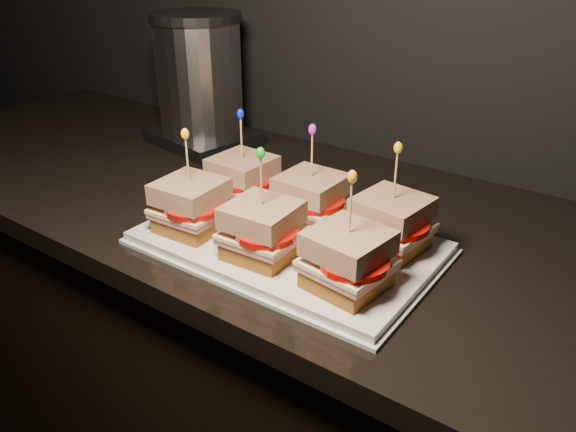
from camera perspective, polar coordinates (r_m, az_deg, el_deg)
The scene contains 49 objects.
granite_slab at distance 0.91m, azimuth 12.90°, elevation -3.77°, with size 2.51×0.64×0.04m, color black.
platter at distance 0.86m, azimuth 0.00°, elevation -2.75°, with size 0.43×0.27×0.02m, color silver.
platter_rim at distance 0.86m, azimuth 0.00°, elevation -3.10°, with size 0.45×0.28×0.01m, color silver.
sandwich_0_bread_bot at distance 0.97m, azimuth -4.54°, elevation 2.19°, with size 0.09×0.09×0.03m, color brown.
sandwich_0_ham at distance 0.96m, azimuth -4.57°, elevation 3.09°, with size 0.10×0.10×0.01m, color #C76362.
sandwich_0_cheese at distance 0.96m, azimuth -4.59°, elevation 3.48°, with size 0.10×0.10×0.01m, color #FFE9B0.
sandwich_0_tomato at distance 0.94m, azimuth -4.27°, elevation 3.61°, with size 0.09×0.09×0.01m, color #C20D07.
sandwich_0_bread_top at distance 0.95m, azimuth -4.65°, elevation 5.02°, with size 0.09×0.09×0.03m, color brown.
sandwich_0_pick at distance 0.93m, azimuth -4.75°, elevation 7.64°, with size 0.00×0.00×0.09m, color tan.
sandwich_0_frill at distance 0.92m, azimuth -4.86°, elevation 10.30°, with size 0.01×0.01×0.02m, color #091ECD.
sandwich_1_bread_bot at distance 0.89m, azimuth 2.32°, elevation 0.06°, with size 0.09×0.09×0.03m, color brown.
sandwich_1_ham at distance 0.89m, azimuth 2.34°, elevation 1.03°, with size 0.10×0.10×0.01m, color #C76362.
sandwich_1_cheese at distance 0.88m, azimuth 2.35°, elevation 1.44°, with size 0.10×0.10×0.01m, color #FFE9B0.
sandwich_1_tomato at distance 0.87m, azimuth 2.80°, elevation 1.55°, with size 0.09×0.09×0.01m, color #C20D07.
sandwich_1_bread_top at distance 0.87m, azimuth 2.38°, elevation 3.09°, with size 0.09×0.09×0.03m, color brown.
sandwich_1_pick at distance 0.85m, azimuth 2.44°, elevation 5.91°, with size 0.00×0.00×0.09m, color tan.
sandwich_1_frill at distance 0.84m, azimuth 2.50°, elevation 8.79°, with size 0.01×0.01×0.02m, color #C91DBB.
sandwich_2_bread_bot at distance 0.83m, azimuth 10.28°, elevation -2.40°, with size 0.09×0.09×0.03m, color brown.
sandwich_2_ham at distance 0.83m, azimuth 10.37°, elevation -1.39°, with size 0.10×0.10×0.01m, color #C76362.
sandwich_2_cheese at distance 0.82m, azimuth 10.41°, elevation -0.96°, with size 0.10×0.10×0.01m, color #FFE9B0.
sandwich_2_tomato at distance 0.81m, azimuth 11.03°, elevation -0.88°, with size 0.09×0.09×0.01m, color #C20D07.
sandwich_2_bread_top at distance 0.81m, azimuth 10.57°, elevation 0.78°, with size 0.09×0.09×0.03m, color brown.
sandwich_2_pick at distance 0.79m, azimuth 10.84°, elevation 3.76°, with size 0.00×0.00×0.09m, color tan.
sandwich_2_frill at distance 0.78m, azimuth 11.13°, elevation 6.82°, with size 0.01×0.01×0.02m, color #F4B208.
sandwich_3_bread_bot at distance 0.89m, azimuth -9.67°, elevation -0.55°, with size 0.09×0.09×0.03m, color brown.
sandwich_3_ham at distance 0.88m, azimuth -9.75°, elevation 0.41°, with size 0.10×0.10×0.01m, color #C76362.
sandwich_3_cheese at distance 0.88m, azimuth -9.79°, elevation 0.83°, with size 0.10×0.10×0.01m, color #FFE9B0.
sandwich_3_tomato at distance 0.86m, azimuth -9.53°, elevation 0.93°, with size 0.09×0.09×0.01m, color #C20D07.
sandwich_3_bread_top at distance 0.86m, azimuth -9.93°, elevation 2.49°, with size 0.09×0.09×0.03m, color brown.
sandwich_3_pick at distance 0.85m, azimuth -10.17°, elevation 5.32°, with size 0.00×0.00×0.09m, color tan.
sandwich_3_frill at distance 0.83m, azimuth -10.42°, elevation 8.21°, with size 0.01×0.01×0.02m, color yellow.
sandwich_4_bread_bot at distance 0.80m, azimuth -2.58°, elevation -3.18°, with size 0.09×0.09×0.03m, color brown.
sandwich_4_ham at distance 0.80m, azimuth -2.61°, elevation -2.13°, with size 0.10×0.10×0.01m, color #C76362.
sandwich_4_cheese at distance 0.79m, azimuth -2.62°, elevation -1.69°, with size 0.10×0.10×0.01m, color #FFE9B0.
sandwich_4_tomato at distance 0.78m, azimuth -2.20°, elevation -1.62°, with size 0.09×0.09×0.01m, color #C20D07.
sandwich_4_bread_top at distance 0.78m, azimuth -2.66°, elevation 0.11°, with size 0.09×0.09×0.03m, color brown.
sandwich_4_pick at distance 0.76m, azimuth -2.73°, elevation 3.21°, with size 0.00×0.00×0.09m, color tan.
sandwich_4_frill at distance 0.74m, azimuth -2.81°, elevation 6.39°, with size 0.01×0.01×0.02m, color green.
sandwich_5_bread_bot at distance 0.74m, azimuth 5.98°, elevation -6.26°, with size 0.09×0.09×0.03m, color brown.
sandwich_5_ham at distance 0.73m, azimuth 6.05°, elevation -5.16°, with size 0.10×0.10×0.01m, color #C76362.
sandwich_5_cheese at distance 0.73m, azimuth 6.07°, elevation -4.69°, with size 0.10×0.10×0.01m, color #FFE9B0.
sandwich_5_tomato at distance 0.71m, azimuth 6.70°, elevation -4.67°, with size 0.09×0.09×0.01m, color #C20D07.
sandwich_5_bread_top at distance 0.71m, azimuth 6.18°, elevation -2.78°, with size 0.09×0.09×0.03m, color brown.
sandwich_5_pick at distance 0.69m, azimuth 6.36°, elevation 0.54°, with size 0.00×0.00×0.09m, color tan.
sandwich_5_frill at distance 0.67m, azimuth 6.55°, elevation 3.99°, with size 0.01×0.01×0.02m, color orange.
appliance_base at distance 1.32m, azimuth -8.54°, elevation 7.95°, with size 0.22×0.18×0.03m, color #262628.
appliance_body at distance 1.28m, azimuth -8.95°, elevation 13.61°, with size 0.18×0.18×0.24m, color silver.
appliance_lid at distance 1.26m, azimuth -9.38°, elevation 19.32°, with size 0.19×0.19×0.02m, color #262628.
appliance at distance 1.28m, azimuth -8.93°, elevation 13.41°, with size 0.22×0.18×0.29m, color silver, non-canonical shape.
Camera 1 is at (0.09, 0.95, 1.33)m, focal length 35.00 mm.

